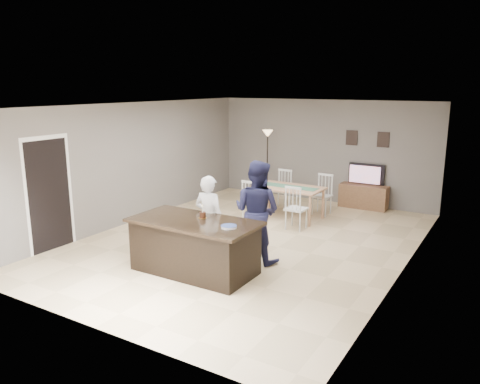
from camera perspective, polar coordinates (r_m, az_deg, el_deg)
The scene contains 14 objects.
floor at distance 9.47m, azimuth 1.04°, elevation -6.04°, with size 8.00×8.00×0.00m, color #D3B587.
room_shell at distance 9.06m, azimuth 1.08°, elevation 4.04°, with size 8.00×8.00×8.00m.
kitchen_island at distance 7.90m, azimuth -5.55°, elevation -6.55°, with size 2.15×1.10×0.90m.
tv_console at distance 12.30m, azimuth 14.81°, elevation -0.53°, with size 1.20×0.40×0.60m, color brown.
television at distance 12.25m, azimuth 15.05°, elevation 2.09°, with size 0.91×0.12×0.53m, color black.
tv_screen_glow at distance 12.17m, azimuth 14.95°, elevation 2.07°, with size 0.78×0.78×0.00m, color #FA5B1B.
picture_frames at distance 12.26m, azimuth 15.25°, elevation 6.29°, with size 1.10×0.02×0.38m.
doorway at distance 9.42m, azimuth -22.32°, elevation 0.81°, with size 0.00×2.10×2.65m.
woman at distance 8.27m, azimuth -3.78°, elevation -3.27°, with size 0.57×0.37×1.55m, color silver.
man at distance 8.23m, azimuth 2.06°, elevation -2.37°, with size 0.88×0.69×1.82m, color #1A1B3A.
birthday_cake at distance 7.87m, azimuth -4.58°, elevation -2.80°, with size 0.14×0.14×0.22m.
plate_stack at distance 7.32m, azimuth -1.37°, elevation -4.25°, with size 0.25×0.25×0.04m.
dining_table at distance 11.01m, azimuth 5.93°, elevation -0.00°, with size 1.63×1.85×0.98m.
floor_lamp at distance 12.73m, azimuth 3.38°, elevation 5.65°, with size 0.28×0.28×1.89m.
Camera 1 is at (4.47, -7.75, 3.09)m, focal length 35.00 mm.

